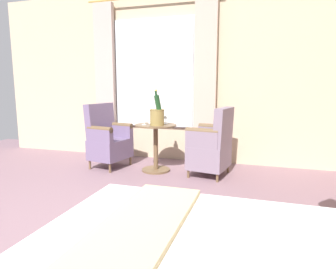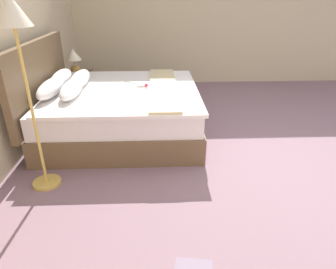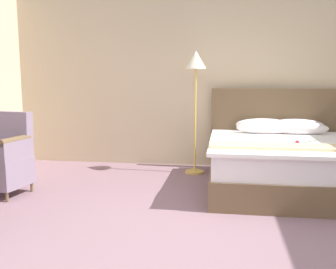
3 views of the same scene
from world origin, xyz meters
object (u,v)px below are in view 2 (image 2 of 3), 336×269
(bed, at_px, (117,108))
(bedside_lamp, at_px, (74,57))
(nightstand, at_px, (78,89))
(floor_lamp_brass, at_px, (16,33))

(bed, xyz_separation_m, bedside_lamp, (1.14, 0.79, 0.48))
(nightstand, distance_m, floor_lamp_brass, 2.65)
(bed, bearing_deg, nightstand, 34.66)
(nightstand, xyz_separation_m, floor_lamp_brass, (-2.36, -0.19, 1.19))
(nightstand, distance_m, bedside_lamp, 0.55)
(bedside_lamp, distance_m, floor_lamp_brass, 2.45)
(bed, distance_m, bedside_lamp, 1.47)
(bed, distance_m, floor_lamp_brass, 1.76)
(floor_lamp_brass, bearing_deg, bed, -26.32)
(nightstand, height_order, bedside_lamp, bedside_lamp)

